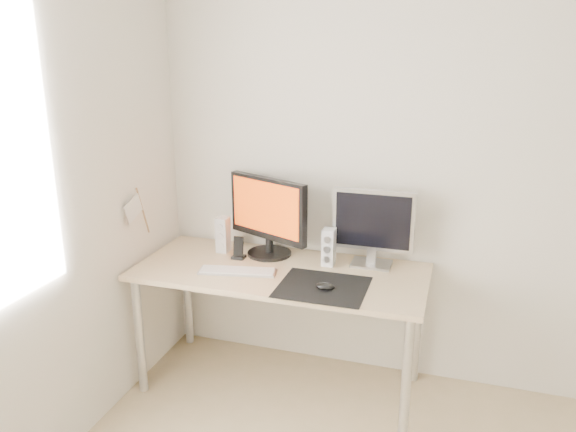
# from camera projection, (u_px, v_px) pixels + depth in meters

# --- Properties ---
(wall_back) EXTENTS (3.50, 0.00, 3.50)m
(wall_back) POSITION_uv_depth(u_px,v_px,m) (466.00, 174.00, 3.01)
(wall_back) COLOR white
(wall_back) RESTS_ON ground
(mousepad) EXTENTS (0.45, 0.40, 0.00)m
(mousepad) POSITION_uv_depth(u_px,v_px,m) (323.00, 287.00, 2.86)
(mousepad) COLOR black
(mousepad) RESTS_ON desk
(mouse) EXTENTS (0.10, 0.06, 0.04)m
(mouse) POSITION_uv_depth(u_px,v_px,m) (325.00, 286.00, 2.83)
(mouse) COLOR black
(mouse) RESTS_ON mousepad
(desk) EXTENTS (1.60, 0.70, 0.73)m
(desk) POSITION_uv_depth(u_px,v_px,m) (280.00, 282.00, 3.12)
(desk) COLOR #D1B587
(desk) RESTS_ON ground
(main_monitor) EXTENTS (0.52, 0.34, 0.47)m
(main_monitor) POSITION_uv_depth(u_px,v_px,m) (268.00, 214.00, 3.23)
(main_monitor) COLOR black
(main_monitor) RESTS_ON desk
(second_monitor) EXTENTS (0.45, 0.16, 0.43)m
(second_monitor) POSITION_uv_depth(u_px,v_px,m) (373.00, 224.00, 3.08)
(second_monitor) COLOR #ACADAE
(second_monitor) RESTS_ON desk
(speaker_left) EXTENTS (0.07, 0.08, 0.21)m
(speaker_left) POSITION_uv_depth(u_px,v_px,m) (223.00, 235.00, 3.33)
(speaker_left) COLOR silver
(speaker_left) RESTS_ON desk
(speaker_right) EXTENTS (0.07, 0.08, 0.21)m
(speaker_right) POSITION_uv_depth(u_px,v_px,m) (329.00, 247.00, 3.13)
(speaker_right) COLOR white
(speaker_right) RESTS_ON desk
(keyboard) EXTENTS (0.44, 0.20, 0.02)m
(keyboard) POSITION_uv_depth(u_px,v_px,m) (237.00, 271.00, 3.05)
(keyboard) COLOR #B8B8BA
(keyboard) RESTS_ON desk
(phone_dock) EXTENTS (0.07, 0.06, 0.13)m
(phone_dock) POSITION_uv_depth(u_px,v_px,m) (239.00, 252.00, 3.24)
(phone_dock) COLOR black
(phone_dock) RESTS_ON desk
(pennant) EXTENTS (0.01, 0.23, 0.29)m
(pennant) POSITION_uv_depth(u_px,v_px,m) (137.00, 209.00, 3.10)
(pennant) COLOR #A57F54
(pennant) RESTS_ON wall_left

